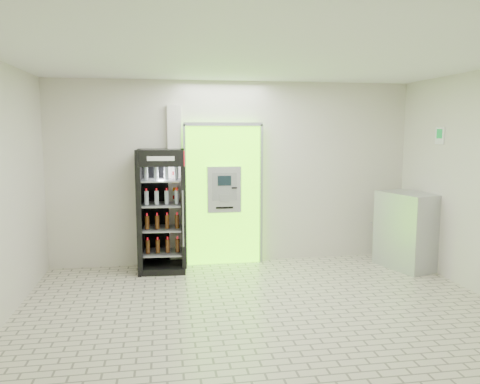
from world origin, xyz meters
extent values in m
plane|color=beige|center=(0.00, 0.00, 0.00)|extent=(6.00, 6.00, 0.00)
plane|color=beige|center=(0.00, 2.50, 1.50)|extent=(6.00, 0.00, 6.00)
plane|color=beige|center=(0.00, -2.50, 1.50)|extent=(6.00, 0.00, 6.00)
plane|color=white|center=(0.00, 0.00, 3.00)|extent=(6.00, 6.00, 0.00)
cube|color=#66FB0C|center=(-0.20, 2.43, 1.15)|extent=(1.20, 0.12, 2.30)
cube|color=gray|center=(-0.20, 2.36, 2.30)|extent=(1.28, 0.04, 0.06)
cube|color=gray|center=(-0.83, 2.36, 1.15)|extent=(0.04, 0.04, 2.30)
cube|color=gray|center=(0.43, 2.36, 1.15)|extent=(0.04, 0.04, 2.30)
cube|color=black|center=(-0.10, 2.38, 0.50)|extent=(0.62, 0.01, 0.67)
cube|color=black|center=(-0.54, 2.38, 1.98)|extent=(0.22, 0.01, 0.18)
cube|color=#AEB1B6|center=(-0.20, 2.32, 1.25)|extent=(0.55, 0.12, 0.75)
cube|color=black|center=(-0.20, 2.25, 1.40)|extent=(0.22, 0.01, 0.16)
cube|color=gray|center=(-0.20, 2.25, 1.12)|extent=(0.16, 0.01, 0.12)
cube|color=black|center=(-0.04, 2.25, 1.28)|extent=(0.09, 0.01, 0.02)
cube|color=black|center=(-0.20, 2.25, 0.96)|extent=(0.28, 0.01, 0.03)
cube|color=silver|center=(-0.98, 2.45, 1.30)|extent=(0.22, 0.10, 2.60)
cube|color=#193FB2|center=(-0.98, 2.40, 1.65)|extent=(0.09, 0.01, 0.06)
cube|color=red|center=(-0.98, 2.40, 1.52)|extent=(0.09, 0.01, 0.06)
cube|color=yellow|center=(-0.98, 2.40, 1.39)|extent=(0.09, 0.01, 0.06)
cube|color=orange|center=(-0.98, 2.40, 1.26)|extent=(0.09, 0.01, 0.06)
cube|color=red|center=(-0.98, 2.40, 1.13)|extent=(0.09, 0.01, 0.06)
cube|color=black|center=(-1.20, 2.16, 0.96)|extent=(0.76, 0.70, 1.91)
cube|color=black|center=(-1.20, 2.47, 0.96)|extent=(0.72, 0.09, 1.91)
cube|color=#AD0911|center=(-1.20, 1.84, 1.79)|extent=(0.70, 0.05, 0.23)
cube|color=white|center=(-1.20, 1.84, 1.79)|extent=(0.40, 0.03, 0.07)
cube|color=black|center=(-1.20, 2.16, 0.05)|extent=(0.76, 0.70, 0.10)
cylinder|color=gray|center=(-0.89, 1.82, 0.88)|extent=(0.03, 0.03, 0.86)
cube|color=gray|center=(-1.20, 2.16, 0.29)|extent=(0.64, 0.59, 0.02)
cube|color=gray|center=(-1.20, 2.16, 0.67)|extent=(0.64, 0.59, 0.02)
cube|color=gray|center=(-1.20, 2.16, 1.05)|extent=(0.64, 0.59, 0.02)
cube|color=gray|center=(-1.20, 2.16, 1.44)|extent=(0.64, 0.59, 0.02)
cube|color=#AEB1B6|center=(2.69, 1.67, 0.61)|extent=(0.85, 1.05, 1.22)
cube|color=gray|center=(2.38, 1.67, 0.67)|extent=(0.27, 0.86, 0.01)
cube|color=white|center=(2.99, 1.40, 2.12)|extent=(0.02, 0.22, 0.26)
cube|color=#0C8833|center=(2.98, 1.40, 2.15)|extent=(0.00, 0.14, 0.14)
camera|label=1|loc=(-1.17, -5.14, 2.20)|focal=35.00mm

